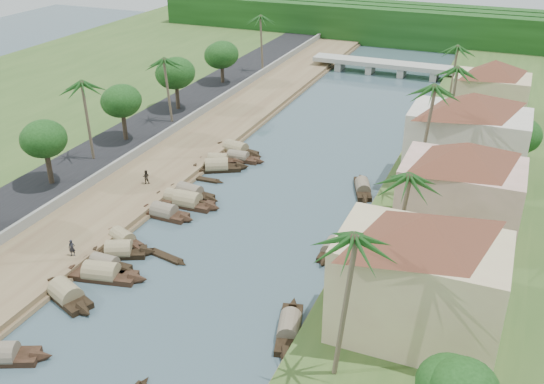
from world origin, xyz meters
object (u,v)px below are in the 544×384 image
at_px(bridge, 386,65).
at_px(person_near, 72,248).
at_px(building_near, 420,274).
at_px(sampan_1, 66,295).

relative_size(bridge, person_near, 16.94).
xyz_separation_m(building_near, person_near, (-31.40, -0.86, -4.76)).
bearing_deg(building_near, bridge, 104.39).
xyz_separation_m(bridge, sampan_1, (-9.37, -79.65, -1.30)).
bearing_deg(sampan_1, building_near, 33.03).
bearing_deg(person_near, sampan_1, -80.85).
bearing_deg(bridge, person_near, -99.41).
bearing_deg(person_near, bridge, 57.39).
distance_m(bridge, person_near, 75.88).
distance_m(bridge, sampan_1, 80.21).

